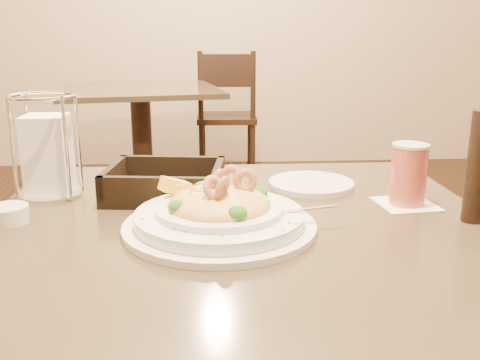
{
  "coord_description": "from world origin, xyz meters",
  "views": [
    {
      "loc": [
        -0.06,
        -0.84,
        1.06
      ],
      "look_at": [
        0.0,
        0.02,
        0.82
      ],
      "focal_mm": 40.0,
      "sensor_mm": 36.0,
      "label": 1
    }
  ],
  "objects": [
    {
      "name": "main_table",
      "position": [
        0.0,
        0.0,
        0.5
      ],
      "size": [
        0.9,
        0.9,
        0.74
      ],
      "color": "black",
      "rests_on": "ground"
    },
    {
      "name": "background_table",
      "position": [
        -0.44,
        2.39,
        0.5
      ],
      "size": [
        1.04,
        1.04,
        0.74
      ],
      "rotation": [
        0.0,
        0.0,
        0.17
      ],
      "color": "black",
      "rests_on": "ground"
    },
    {
      "name": "dining_chair_far",
      "position": [
        0.1,
        2.97,
        0.5
      ],
      "size": [
        0.43,
        0.43,
        0.93
      ],
      "rotation": [
        0.0,
        0.0,
        3.12
      ],
      "color": "black",
      "rests_on": "ground"
    },
    {
      "name": "pasta_bowl",
      "position": [
        -0.04,
        -0.0,
        0.76
      ],
      "size": [
        0.36,
        0.32,
        0.1
      ],
      "rotation": [
        0.0,
        0.0,
        -0.08
      ],
      "color": "white",
      "rests_on": "main_table"
    },
    {
      "name": "drink_glass",
      "position": [
        0.32,
        0.11,
        0.79
      ],
      "size": [
        0.12,
        0.12,
        0.12
      ],
      "rotation": [
        0.0,
        0.0,
        0.11
      ],
      "color": "white",
      "rests_on": "main_table"
    },
    {
      "name": "bread_basket",
      "position": [
        -0.14,
        0.2,
        0.76
      ],
      "size": [
        0.25,
        0.21,
        0.06
      ],
      "rotation": [
        0.0,
        0.0,
        -0.12
      ],
      "color": "black",
      "rests_on": "main_table"
    },
    {
      "name": "napkin_caddy",
      "position": [
        -0.37,
        0.22,
        0.82
      ],
      "size": [
        0.13,
        0.13,
        0.21
      ],
      "rotation": [
        0.0,
        0.0,
        0.2
      ],
      "color": "silver",
      "rests_on": "main_table"
    },
    {
      "name": "side_plate",
      "position": [
        0.17,
        0.25,
        0.74
      ],
      "size": [
        0.21,
        0.21,
        0.01
      ],
      "primitive_type": "cylinder",
      "rotation": [
        0.0,
        0.0,
        0.14
      ],
      "color": "white",
      "rests_on": "main_table"
    },
    {
      "name": "butter_ramekin",
      "position": [
        -0.4,
        0.06,
        0.75
      ],
      "size": [
        0.09,
        0.09,
        0.03
      ],
      "primitive_type": "cylinder",
      "rotation": [
        0.0,
        0.0,
        0.39
      ],
      "color": "white",
      "rests_on": "main_table"
    }
  ]
}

